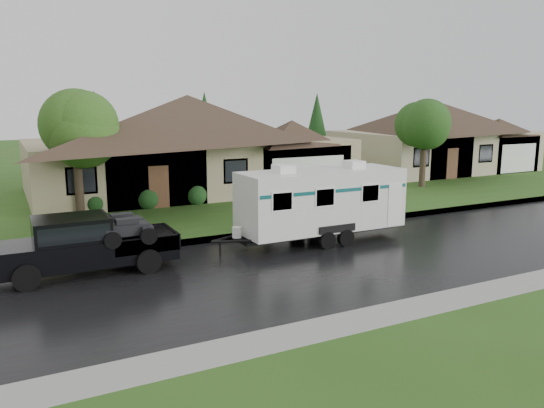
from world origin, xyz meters
The scene contains 11 objects.
ground centered at (0.00, 0.00, 0.00)m, with size 140.00×140.00×0.00m, color #2C5219.
road centered at (0.00, -2.00, 0.01)m, with size 140.00×8.00×0.01m, color black.
curb centered at (0.00, 2.25, 0.07)m, with size 140.00×0.50×0.15m, color gray.
lawn centered at (0.00, 15.00, 0.07)m, with size 140.00×26.00×0.15m, color #2C5219.
house_main centered at (2.29, 13.84, 3.59)m, with size 19.44×10.80×6.90m.
house_neighbor centered at (22.27, 14.34, 3.32)m, with size 15.12×9.72×6.45m.
tree_left_green centered at (-4.99, 8.91, 3.99)m, with size 3.34×3.34×5.53m.
tree_right_green centered at (15.18, 8.26, 3.81)m, with size 3.19×3.19×5.29m.
shrub_row centered at (2.00, 9.30, 0.65)m, with size 13.60×1.00×1.00m.
pickup_truck centered at (-6.08, 0.36, 0.99)m, with size 5.52×2.10×1.84m.
travel_trailer centered at (2.72, 0.36, 1.62)m, with size 6.81×2.39×3.05m.
Camera 1 is at (-8.11, -16.53, 5.25)m, focal length 35.00 mm.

